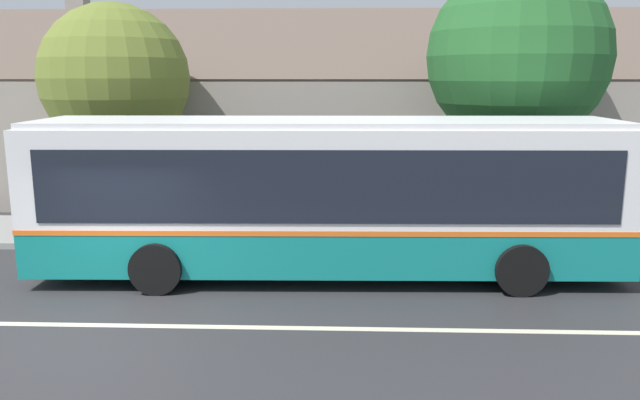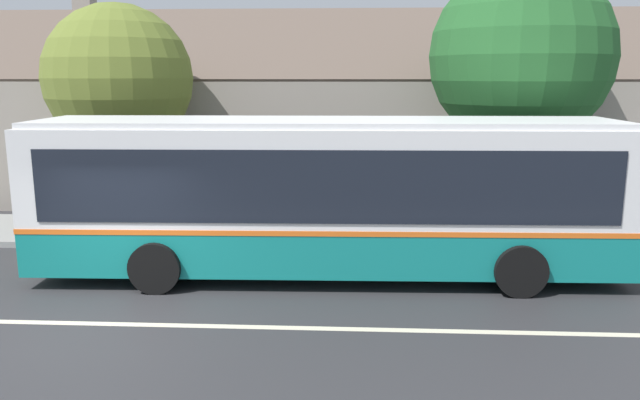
# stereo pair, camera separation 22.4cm
# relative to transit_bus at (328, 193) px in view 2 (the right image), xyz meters

# --- Properties ---
(ground_plane) EXTENTS (300.00, 300.00, 0.00)m
(ground_plane) POSITION_rel_transit_bus_xyz_m (-3.78, -2.90, -1.74)
(ground_plane) COLOR #2D2D30
(sidewalk_far) EXTENTS (60.00, 3.00, 0.15)m
(sidewalk_far) POSITION_rel_transit_bus_xyz_m (-3.78, 3.10, -1.67)
(sidewalk_far) COLOR gray
(sidewalk_far) RESTS_ON ground
(lane_divider_stripe) EXTENTS (60.00, 0.16, 0.01)m
(lane_divider_stripe) POSITION_rel_transit_bus_xyz_m (-3.78, -2.90, -1.74)
(lane_divider_stripe) COLOR beige
(lane_divider_stripe) RESTS_ON ground
(community_building) EXTENTS (27.97, 10.51, 7.52)m
(community_building) POSITION_rel_transit_bus_xyz_m (-2.36, 10.87, 0.37)
(community_building) COLOR gray
(community_building) RESTS_ON ground
(transit_bus) EXTENTS (12.00, 2.98, 3.24)m
(transit_bus) POSITION_rel_transit_bus_xyz_m (0.00, 0.00, 0.00)
(transit_bus) COLOR #147F7A
(transit_bus) RESTS_ON ground
(bench_by_building) EXTENTS (1.63, 0.51, 0.94)m
(bench_by_building) POSITION_rel_transit_bus_xyz_m (-5.11, 2.88, -1.18)
(bench_by_building) COLOR #4C4C4C
(bench_by_building) RESTS_ON sidewalk_far
(bench_down_street) EXTENTS (1.77, 0.51, 0.94)m
(bench_down_street) POSITION_rel_transit_bus_xyz_m (-1.20, 3.12, -1.17)
(bench_down_street) COLOR #4C4C4C
(bench_down_street) RESTS_ON sidewalk_far
(street_tree_primary) EXTENTS (4.69, 4.69, 6.93)m
(street_tree_primary) POSITION_rel_transit_bus_xyz_m (4.78, 4.06, 2.84)
(street_tree_primary) COLOR #4C3828
(street_tree_primary) RESTS_ON ground
(street_tree_secondary) EXTENTS (3.93, 3.93, 6.00)m
(street_tree_secondary) POSITION_rel_transit_bus_xyz_m (-5.93, 4.23, 2.14)
(street_tree_secondary) COLOR #4C3828
(street_tree_secondary) RESTS_ON ground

